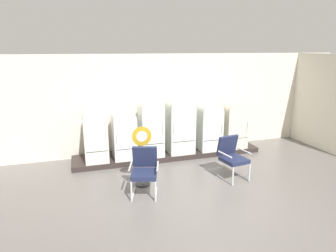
% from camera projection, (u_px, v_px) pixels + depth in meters
% --- Properties ---
extents(ground, '(12.00, 10.00, 0.05)m').
position_uv_depth(ground, '(214.00, 209.00, 5.82)').
color(ground, '#645F5B').
extents(back_wall, '(11.76, 0.12, 2.85)m').
position_uv_depth(back_wall, '(162.00, 103.00, 8.84)').
color(back_wall, silver).
rests_on(back_wall, ground).
extents(side_wall_right, '(0.16, 2.20, 2.85)m').
position_uv_depth(side_wall_right, '(321.00, 102.00, 9.07)').
color(side_wall_right, silver).
rests_on(side_wall_right, ground).
extents(display_plinth, '(5.31, 0.95, 0.13)m').
position_uv_depth(display_plinth, '(168.00, 154.00, 8.60)').
color(display_plinth, '#312825').
rests_on(display_plinth, ground).
extents(refrigerator_0, '(0.59, 0.71, 1.40)m').
position_uv_depth(refrigerator_0, '(95.00, 133.00, 7.74)').
color(refrigerator_0, silver).
rests_on(refrigerator_0, display_plinth).
extents(refrigerator_1, '(0.60, 0.69, 1.37)m').
position_uv_depth(refrigerator_1, '(124.00, 132.00, 7.94)').
color(refrigerator_1, white).
rests_on(refrigerator_1, display_plinth).
extents(refrigerator_2, '(0.60, 0.66, 1.59)m').
position_uv_depth(refrigerator_2, '(151.00, 125.00, 8.11)').
color(refrigerator_2, silver).
rests_on(refrigerator_2, display_plinth).
extents(refrigerator_3, '(0.71, 0.69, 1.62)m').
position_uv_depth(refrigerator_3, '(180.00, 123.00, 8.35)').
color(refrigerator_3, silver).
rests_on(refrigerator_3, display_plinth).
extents(refrigerator_4, '(0.63, 0.69, 1.43)m').
position_uv_depth(refrigerator_4, '(209.00, 124.00, 8.63)').
color(refrigerator_4, silver).
rests_on(refrigerator_4, display_plinth).
extents(refrigerator_5, '(0.65, 0.67, 1.41)m').
position_uv_depth(refrigerator_5, '(234.00, 122.00, 8.85)').
color(refrigerator_5, beige).
rests_on(refrigerator_5, display_plinth).
extents(armchair_left, '(0.71, 0.78, 1.00)m').
position_uv_depth(armchair_left, '(144.00, 169.00, 6.27)').
color(armchair_left, silver).
rests_on(armchair_left, ground).
extents(armchair_right, '(0.67, 0.74, 1.00)m').
position_uv_depth(armchair_right, '(232.00, 155.00, 7.06)').
color(armchair_right, silver).
rests_on(armchair_right, ground).
extents(sign_stand, '(0.43, 0.32, 1.37)m').
position_uv_depth(sign_stand, '(142.00, 158.00, 6.64)').
color(sign_stand, '#2D2D30').
rests_on(sign_stand, ground).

